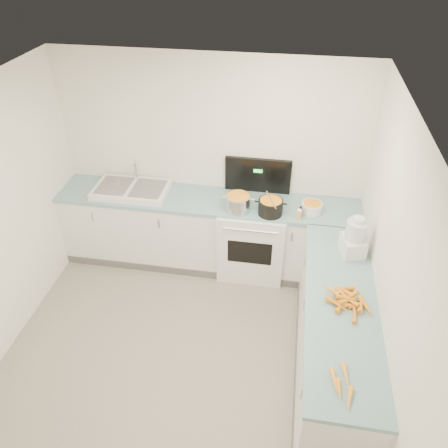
% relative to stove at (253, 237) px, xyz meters
% --- Properties ---
extents(floor, '(3.50, 4.00, 0.00)m').
position_rel_stove_xyz_m(floor, '(-0.55, -1.69, -0.47)').
color(floor, gray).
rests_on(floor, ground).
extents(ceiling, '(3.50, 4.00, 0.00)m').
position_rel_stove_xyz_m(ceiling, '(-0.55, -1.69, 2.03)').
color(ceiling, white).
rests_on(ceiling, ground).
extents(wall_back, '(3.50, 0.00, 2.50)m').
position_rel_stove_xyz_m(wall_back, '(-0.55, 0.31, 0.78)').
color(wall_back, white).
rests_on(wall_back, ground).
extents(wall_right, '(0.00, 4.00, 2.50)m').
position_rel_stove_xyz_m(wall_right, '(1.20, -1.69, 0.78)').
color(wall_right, white).
rests_on(wall_right, ground).
extents(counter_back, '(3.50, 0.62, 0.94)m').
position_rel_stove_xyz_m(counter_back, '(-0.55, 0.01, -0.00)').
color(counter_back, white).
rests_on(counter_back, ground).
extents(counter_right, '(0.62, 2.20, 0.94)m').
position_rel_stove_xyz_m(counter_right, '(0.90, -1.39, -0.00)').
color(counter_right, white).
rests_on(counter_right, ground).
extents(stove, '(0.76, 0.65, 1.36)m').
position_rel_stove_xyz_m(stove, '(0.00, 0.00, 0.00)').
color(stove, white).
rests_on(stove, ground).
extents(sink, '(0.86, 0.52, 0.31)m').
position_rel_stove_xyz_m(sink, '(-1.45, 0.02, 0.50)').
color(sink, white).
rests_on(sink, counter_back).
extents(steel_pot, '(0.31, 0.31, 0.21)m').
position_rel_stove_xyz_m(steel_pot, '(-0.17, -0.15, 0.55)').
color(steel_pot, silver).
rests_on(steel_pot, stove).
extents(black_pot, '(0.32, 0.32, 0.19)m').
position_rel_stove_xyz_m(black_pot, '(0.19, -0.16, 0.54)').
color(black_pot, black).
rests_on(black_pot, stove).
extents(wooden_spoon, '(0.14, 0.33, 0.01)m').
position_rel_stove_xyz_m(wooden_spoon, '(0.19, -0.16, 0.65)').
color(wooden_spoon, '#AD7A47').
rests_on(wooden_spoon, black_pot).
extents(mixing_bowl, '(0.30, 0.30, 0.11)m').
position_rel_stove_xyz_m(mixing_bowl, '(0.63, -0.04, 0.52)').
color(mixing_bowl, white).
rests_on(mixing_bowl, counter_back).
extents(extract_bottle, '(0.04, 0.04, 0.10)m').
position_rel_stove_xyz_m(extract_bottle, '(0.51, -0.16, 0.52)').
color(extract_bottle, '#593319').
rests_on(extract_bottle, counter_back).
extents(spice_jar, '(0.06, 0.06, 0.10)m').
position_rel_stove_xyz_m(spice_jar, '(0.50, -0.21, 0.52)').
color(spice_jar, '#E5B266').
rests_on(spice_jar, counter_back).
extents(food_processor, '(0.25, 0.29, 0.41)m').
position_rel_stove_xyz_m(food_processor, '(1.02, -0.71, 0.64)').
color(food_processor, white).
rests_on(food_processor, counter_right).
extents(carrot_pile, '(0.44, 0.43, 0.09)m').
position_rel_stove_xyz_m(carrot_pile, '(0.94, -1.39, 0.50)').
color(carrot_pile, orange).
rests_on(carrot_pile, counter_right).
extents(peeled_carrots, '(0.17, 0.37, 0.04)m').
position_rel_stove_xyz_m(peeled_carrots, '(0.86, -2.21, 0.49)').
color(peeled_carrots, '#FF9E26').
rests_on(peeled_carrots, counter_right).
extents(peelings, '(0.22, 0.29, 0.01)m').
position_rel_stove_xyz_m(peelings, '(-1.67, 0.02, 0.54)').
color(peelings, tan).
rests_on(peelings, sink).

